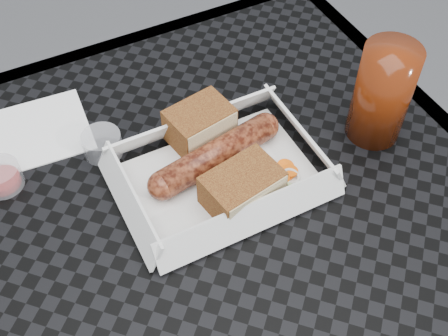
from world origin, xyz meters
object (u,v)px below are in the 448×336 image
(bratwurst, at_px, (216,155))
(drink_glass, at_px, (382,94))
(patio_table, at_px, (197,283))
(food_tray, at_px, (220,177))

(bratwurst, xyz_separation_m, drink_glass, (0.21, -0.04, 0.05))
(patio_table, xyz_separation_m, bratwurst, (0.08, 0.10, 0.10))
(patio_table, height_order, food_tray, food_tray)
(patio_table, height_order, bratwurst, bratwurst)
(patio_table, xyz_separation_m, drink_glass, (0.29, 0.06, 0.14))
(patio_table, relative_size, food_tray, 3.64)
(drink_glass, bearing_deg, bratwurst, 169.13)
(food_tray, xyz_separation_m, bratwurst, (0.00, 0.02, 0.02))
(patio_table, relative_size, drink_glass, 5.92)
(food_tray, bearing_deg, bratwurst, 79.42)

